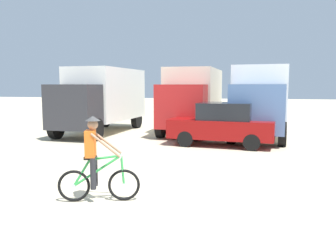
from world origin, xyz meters
The scene contains 6 objects.
ground_plane centered at (0.00, 0.00, 0.00)m, with size 120.00×120.00×0.00m, color beige.
box_truck_white_box centered at (-4.92, 9.55, 1.87)m, with size 2.77×6.88×3.35m.
box_truck_cream_rv centered at (-0.35, 10.96, 1.87)m, with size 2.61×6.83×3.35m.
box_truck_avon_van centered at (3.13, 9.93, 1.87)m, with size 2.94×6.93×3.35m.
sedan_parked centered at (1.52, 6.73, 0.88)m, with size 4.38×2.24×1.76m.
cyclist_orange_shirt centered at (-0.63, -0.83, 0.85)m, with size 1.68×0.66×1.82m.
Camera 1 is at (2.42, -7.49, 2.44)m, focal length 37.16 mm.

